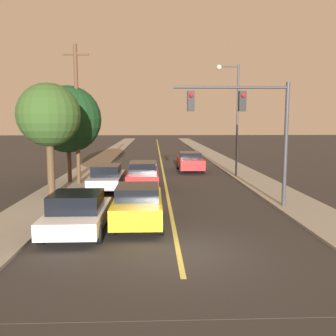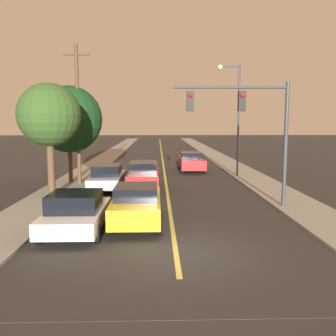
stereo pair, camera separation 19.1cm
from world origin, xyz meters
name	(u,v)px [view 2 (the right image)]	position (x,y,z in m)	size (l,w,h in m)	color
ground_plane	(176,252)	(0.00, 0.00, 0.00)	(200.00, 200.00, 0.00)	#2D2B28
road_surface	(162,153)	(0.00, 36.00, 0.01)	(9.83, 80.00, 0.01)	#2D2B28
sidewalk_left	(113,153)	(-6.17, 36.00, 0.06)	(2.50, 80.00, 0.12)	gray
sidewalk_right	(210,153)	(6.17, 36.00, 0.06)	(2.50, 80.00, 0.12)	gray
car_near_lane_front	(137,204)	(-1.38, 3.26, 0.82)	(1.96, 4.59, 1.58)	gold
car_near_lane_second	(144,175)	(-1.38, 10.99, 0.84)	(1.92, 5.04, 1.66)	red
car_outer_lane_front	(76,212)	(-3.54, 2.26, 0.75)	(2.11, 4.24, 1.50)	white
car_outer_lane_second	(107,177)	(-3.54, 10.95, 0.76)	(1.91, 4.67, 1.49)	#A5A8B2
car_far_oncoming	(191,161)	(2.21, 19.04, 0.80)	(2.01, 4.79, 1.54)	red
traffic_signal_mast	(248,117)	(3.56, 5.78, 4.22)	(5.26, 0.42, 5.69)	#333338
streetlamp_right	(234,106)	(4.93, 15.66, 5.10)	(1.63, 0.36, 7.91)	#333338
utility_pole_left	(78,113)	(-5.52, 12.56, 4.59)	(1.60, 0.24, 8.61)	#513823
tree_left_near	(49,115)	(-6.10, 8.32, 4.35)	(3.23, 3.23, 5.88)	#4C3823
tree_left_far	(69,119)	(-6.24, 13.21, 4.17)	(4.29, 4.29, 6.21)	#4C3823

